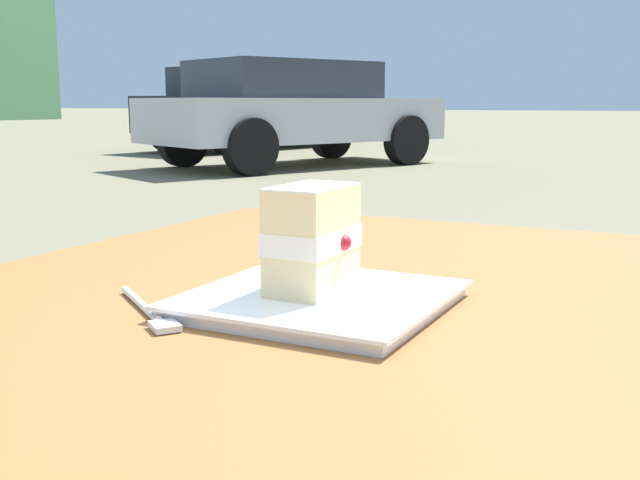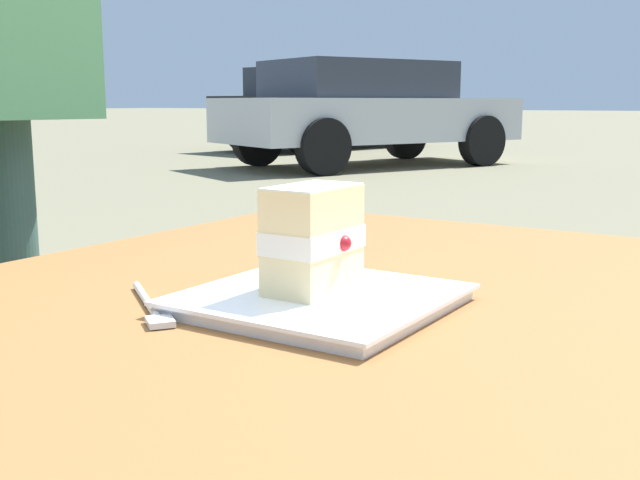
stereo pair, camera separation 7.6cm
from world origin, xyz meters
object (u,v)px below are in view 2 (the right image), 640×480
Objects in this scene: dessert_fork at (150,306)px; cake_slice at (313,239)px; parked_car_near at (367,110)px; dessert_plate at (320,300)px; patio_table at (321,417)px; parked_car_far at (325,106)px.

cake_slice is at bearing 128.97° from dessert_fork.
cake_slice is at bearing 29.07° from parked_car_near.
cake_slice reaches higher than dessert_plate.
dessert_fork is at bearing 28.17° from parked_car_near.
dessert_plate reaches higher than patio_table.
patio_table is 5.45× the size of dessert_plate.
patio_table is 9.04× the size of dessert_fork.
dessert_plate is 1.66× the size of dessert_fork.
parked_car_far is (-11.97, -7.59, 0.20)m from patio_table.
dessert_plate is 2.28× the size of cake_slice.
patio_table is 0.12m from dessert_plate.
parked_car_far is (-11.91, -7.54, 0.04)m from cake_slice.
parked_car_near is 0.95× the size of parked_car_far.
parked_car_far reaches higher than cake_slice.
dessert_fork is 14.12m from parked_car_far.
dessert_fork is 0.03× the size of parked_car_near.
dessert_fork is at bearing -76.86° from patio_table.
patio_table is at bearing 32.37° from parked_car_far.
dessert_fork is 0.03× the size of parked_car_far.
parked_car_far is at bearing -147.67° from cake_slice.
parked_car_far reaches higher than patio_table.
dessert_fork is (0.04, -0.17, 0.09)m from patio_table.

